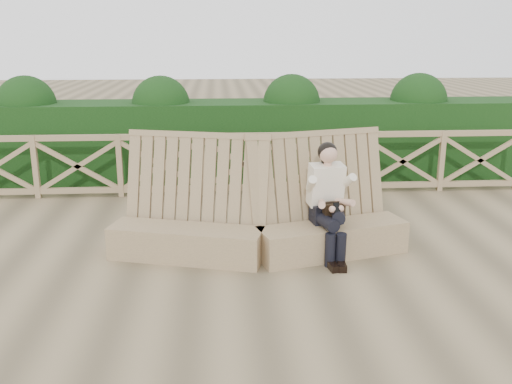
{
  "coord_description": "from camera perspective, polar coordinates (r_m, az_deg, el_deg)",
  "views": [
    {
      "loc": [
        -0.43,
        -6.27,
        2.77
      ],
      "look_at": [
        0.02,
        0.4,
        0.9
      ],
      "focal_mm": 40.0,
      "sensor_mm": 36.0,
      "label": 1
    }
  ],
  "objects": [
    {
      "name": "guardrail",
      "position": [
        10.03,
        -1.32,
        2.85
      ],
      "size": [
        10.1,
        0.09,
        1.1
      ],
      "color": "#987958",
      "rests_on": "ground"
    },
    {
      "name": "bench",
      "position": [
        7.31,
        0.35,
        -3.39
      ],
      "size": [
        3.87,
        1.23,
        1.55
      ],
      "rotation": [
        0.0,
        0.0,
        -0.02
      ],
      "color": "olive",
      "rests_on": "ground"
    },
    {
      "name": "ground",
      "position": [
        6.87,
        0.05,
        -8.16
      ],
      "size": [
        60.0,
        60.0,
        0.0
      ],
      "primitive_type": "plane",
      "color": "brown",
      "rests_on": "ground"
    },
    {
      "name": "hedge",
      "position": [
        11.17,
        -1.61,
        5.19
      ],
      "size": [
        12.0,
        1.2,
        1.5
      ],
      "primitive_type": "cube",
      "color": "black",
      "rests_on": "ground"
    },
    {
      "name": "woman",
      "position": [
        7.25,
        7.27,
        -0.6
      ],
      "size": [
        0.48,
        0.95,
        1.46
      ],
      "rotation": [
        0.0,
        0.0,
        0.16
      ],
      "color": "black",
      "rests_on": "ground"
    }
  ]
}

